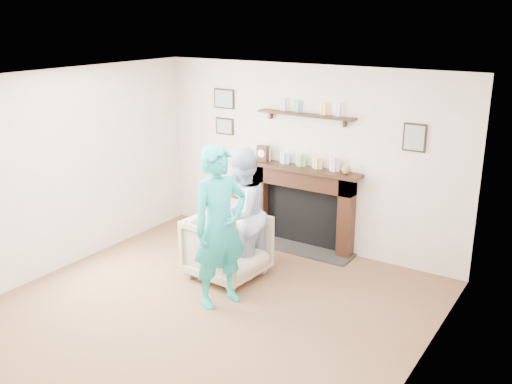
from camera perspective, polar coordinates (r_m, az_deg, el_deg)
ground at (r=6.26m, az=-6.21°, el=-12.57°), size 5.00×5.00×0.00m
room_shell at (r=6.16m, az=-2.68°, el=3.37°), size 4.54×5.02×2.52m
armchair at (r=7.17m, az=-2.80°, el=-8.39°), size 0.91×0.89×0.78m
man at (r=7.19m, az=-1.48°, el=-8.30°), size 0.62×0.79×1.62m
woman at (r=6.58m, az=-3.50°, el=-10.88°), size 0.65×0.78×1.81m
pedestal_table at (r=7.33m, az=-1.34°, el=-2.16°), size 0.34×0.34×1.08m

